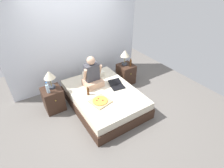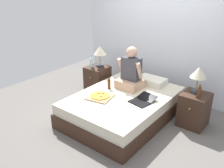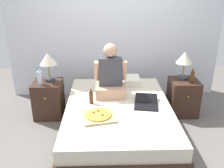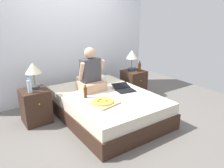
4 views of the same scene
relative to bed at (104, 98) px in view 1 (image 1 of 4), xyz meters
name	(u,v)px [view 1 (image 1 of 4)]	position (x,y,z in m)	size (l,w,h in m)	color
ground_plane	(104,105)	(0.00, 0.00, -0.22)	(5.80, 5.80, 0.00)	#66605B
wall_back	(77,41)	(0.00, 1.39, 1.03)	(3.80, 0.12, 2.50)	silver
bed	(104,98)	(0.00, 0.00, 0.00)	(1.48, 2.06, 0.44)	#382319
nightstand_left	(53,99)	(-1.08, 0.54, 0.07)	(0.44, 0.47, 0.58)	#382319
lamp_on_left_nightstand	(49,76)	(-1.04, 0.59, 0.69)	(0.26, 0.26, 0.45)	#333842
water_bottle	(48,88)	(-1.16, 0.45, 0.48)	(0.07, 0.07, 0.28)	silver
nightstand_right	(126,74)	(1.08, 0.54, 0.07)	(0.44, 0.47, 0.58)	#382319
lamp_on_right_nightstand	(125,54)	(1.05, 0.59, 0.69)	(0.26, 0.26, 0.45)	#333842
beer_bottle	(131,63)	(1.15, 0.44, 0.46)	(0.06, 0.06, 0.23)	#512D14
pillow	(94,74)	(0.13, 0.75, 0.28)	(0.52, 0.34, 0.12)	silver
person_seated	(92,75)	(-0.10, 0.36, 0.51)	(0.47, 0.40, 0.78)	tan
laptop	(117,85)	(0.39, -0.01, 0.24)	(0.38, 0.46, 0.07)	black
pizza_box	(100,101)	(-0.27, -0.32, 0.24)	(0.47, 0.47, 0.05)	tan
beer_bottle_on_bed	(88,91)	(-0.38, 0.06, 0.32)	(0.06, 0.06, 0.22)	#4C2811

